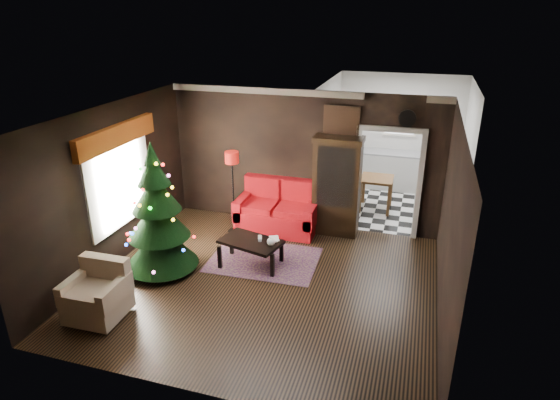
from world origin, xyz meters
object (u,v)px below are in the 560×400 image
(curio_cabinet, at_px, (337,188))
(teapot, at_px, (271,242))
(coffee_table, at_px, (251,252))
(floor_lamp, at_px, (233,193))
(armchair, at_px, (96,291))
(loveseat, at_px, (278,207))
(christmas_tree, at_px, (158,215))
(wall_clock, at_px, (407,118))
(kitchen_table, at_px, (376,194))

(curio_cabinet, distance_m, teapot, 2.02)
(curio_cabinet, relative_size, coffee_table, 1.81)
(floor_lamp, xyz_separation_m, teapot, (1.19, -1.27, -0.27))
(floor_lamp, xyz_separation_m, armchair, (-0.82, -3.30, -0.37))
(loveseat, relative_size, christmas_tree, 0.72)
(armchair, bearing_deg, christmas_tree, 81.11)
(wall_clock, xyz_separation_m, kitchen_table, (-0.55, 1.25, -2.00))
(curio_cabinet, height_order, kitchen_table, curio_cabinet)
(floor_lamp, relative_size, teapot, 10.51)
(curio_cabinet, bearing_deg, wall_clock, 8.53)
(floor_lamp, bearing_deg, wall_clock, 13.00)
(armchair, distance_m, wall_clock, 5.98)
(floor_lamp, relative_size, wall_clock, 5.34)
(floor_lamp, bearing_deg, kitchen_table, 37.12)
(wall_clock, bearing_deg, curio_cabinet, -171.47)
(armchair, xyz_separation_m, kitchen_table, (3.43, 5.28, -0.09))
(loveseat, relative_size, teapot, 10.46)
(christmas_tree, xyz_separation_m, teapot, (1.81, 0.53, -0.49))
(curio_cabinet, distance_m, floor_lamp, 2.05)
(floor_lamp, height_order, kitchen_table, floor_lamp)
(loveseat, distance_m, christmas_tree, 2.62)
(floor_lamp, bearing_deg, coffee_table, -56.26)
(wall_clock, bearing_deg, kitchen_table, 113.75)
(kitchen_table, bearing_deg, armchair, -123.04)
(floor_lamp, height_order, teapot, floor_lamp)
(coffee_table, bearing_deg, christmas_tree, -156.75)
(teapot, relative_size, kitchen_table, 0.22)
(coffee_table, bearing_deg, wall_clock, 39.03)
(christmas_tree, bearing_deg, floor_lamp, 71.09)
(coffee_table, xyz_separation_m, kitchen_table, (1.82, 3.17, 0.13))
(christmas_tree, xyz_separation_m, coffee_table, (1.41, 0.61, -0.80))
(wall_clock, bearing_deg, armchair, -134.68)
(armchair, relative_size, coffee_table, 0.78)
(loveseat, relative_size, coffee_table, 1.62)
(loveseat, bearing_deg, wall_clock, 9.66)
(christmas_tree, height_order, coffee_table, christmas_tree)
(christmas_tree, distance_m, teapot, 1.95)
(coffee_table, xyz_separation_m, wall_clock, (2.37, 1.92, 2.13))
(loveseat, bearing_deg, armchair, -114.23)
(christmas_tree, distance_m, coffee_table, 1.73)
(christmas_tree, distance_m, armchair, 1.62)
(curio_cabinet, xyz_separation_m, christmas_tree, (-2.58, -2.35, 0.10))
(armchair, bearing_deg, loveseat, 64.46)
(floor_lamp, height_order, armchair, floor_lamp)
(loveseat, height_order, teapot, loveseat)
(christmas_tree, bearing_deg, loveseat, 56.05)
(teapot, height_order, kitchen_table, kitchen_table)
(teapot, relative_size, wall_clock, 0.51)
(kitchen_table, bearing_deg, floor_lamp, -142.88)
(curio_cabinet, xyz_separation_m, wall_clock, (1.20, 0.18, 1.43))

